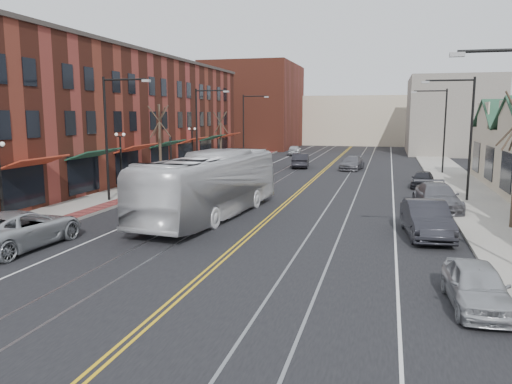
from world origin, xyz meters
The scene contains 28 objects.
ground centered at (0.00, 0.00, 0.00)m, with size 160.00×160.00×0.00m, color black.
sidewalk_left centered at (-12.00, 20.00, 0.07)m, with size 4.00×120.00×0.15m, color gray.
sidewalk_right centered at (12.00, 20.00, 0.07)m, with size 4.00×120.00×0.15m, color gray.
building_left centered at (-19.00, 27.00, 5.50)m, with size 10.00×50.00×11.00m, color maroon.
backdrop_left centered at (-16.00, 70.00, 7.00)m, with size 14.00×18.00×14.00m, color maroon.
backdrop_mid centered at (0.00, 85.00, 4.50)m, with size 22.00×14.00×9.00m, color beige.
backdrop_right centered at (15.00, 65.00, 5.50)m, with size 12.00×16.00×11.00m, color slate.
streetlight_l_1 centered at (-11.05, 16.00, 5.03)m, with size 3.33×0.25×8.00m.
streetlight_l_2 centered at (-11.05, 32.00, 5.03)m, with size 3.33×0.25×8.00m.
streetlight_l_3 centered at (-11.05, 48.00, 5.03)m, with size 3.33×0.25×8.00m.
streetlight_r_1 centered at (11.05, 22.00, 5.03)m, with size 3.33×0.25×8.00m.
streetlight_r_2 centered at (11.05, 38.00, 5.03)m, with size 3.33×0.25×8.00m.
lamppost_l_1 centered at (-12.80, 8.00, 2.20)m, with size 0.84×0.28×4.27m.
lamppost_l_2 centered at (-12.80, 20.00, 2.20)m, with size 0.84×0.28×4.27m.
lamppost_l_3 centered at (-12.80, 34.00, 2.20)m, with size 0.84×0.28×4.27m.
tree_left_near centered at (-12.50, 26.00, 3.51)m, with size 1.78×1.37×6.48m.
tree_left_far centered at (-12.50, 42.00, 3.28)m, with size 1.66×1.28×6.02m.
manhole_far centered at (-11.20, 8.00, 0.16)m, with size 0.60×0.60×0.02m, color #592D19.
traffic_signal centered at (-10.60, 24.00, 2.35)m, with size 0.18×0.15×3.80m.
transit_bus centered at (-3.26, 13.11, 1.84)m, with size 3.09×13.20×3.68m, color silver.
parked_suv centered at (-9.12, 4.88, 0.83)m, with size 2.76×5.99×1.67m, color #B0B4B7.
parked_car_a centered at (9.05, 2.56, 0.69)m, with size 1.64×4.07×1.39m, color #A2A4A9.
parked_car_b centered at (8.20, 11.41, 0.86)m, with size 1.82×5.21×1.72m, color #222228.
parked_car_c centered at (9.30, 18.52, 0.81)m, with size 2.26×5.56×1.61m, color slate.
parked_car_d centered at (9.07, 28.25, 0.67)m, with size 1.59×3.95×1.34m, color #222328.
distant_car_left centered at (-2.81, 40.36, 0.78)m, with size 1.66×4.75×1.56m, color black.
distant_car_right centered at (2.74, 39.67, 0.71)m, with size 1.99×4.89×1.42m, color #5B5B61.
distant_car_far centered at (-6.42, 56.29, 0.73)m, with size 1.72×4.27×1.45m, color #AAACB1.
Camera 1 is at (6.30, -13.06, 5.83)m, focal length 35.00 mm.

